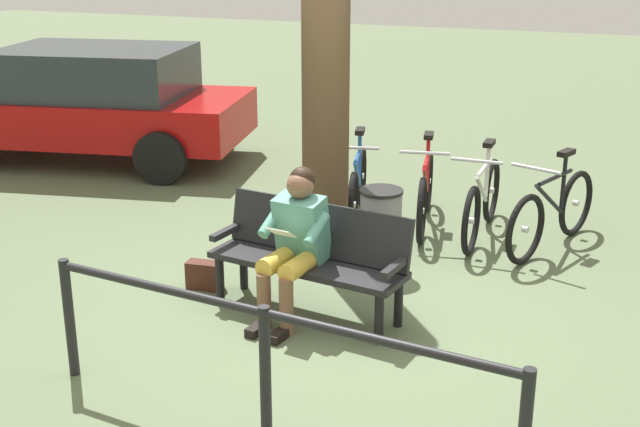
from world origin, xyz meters
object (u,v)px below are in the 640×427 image
bench (312,251)px  bicycle_red (425,192)px  bicycle_purple (358,187)px  parked_car (88,101)px  bicycle_green (552,213)px  tree_trunk (326,69)px  bicycle_silver (482,202)px  litter_bin (380,229)px  handbag (205,275)px  person_reading (295,238)px

bench → bicycle_red: 2.33m
bicycle_purple → bicycle_red: bearing=81.3°
bicycle_red → parked_car: parked_car is taller
bicycle_green → bicycle_purple: size_ratio=0.97×
tree_trunk → bicycle_purple: tree_trunk is taller
bench → bicycle_purple: 2.27m
tree_trunk → bicycle_green: bearing=-158.7°
bicycle_silver → bicycle_red: bearing=-99.6°
litter_bin → bicycle_purple: 1.34m
litter_bin → bicycle_green: bearing=-142.9°
handbag → bicycle_green: (-2.63, -2.02, 0.24)m
bench → bicycle_green: size_ratio=1.04×
litter_bin → parked_car: size_ratio=0.17×
person_reading → parked_car: size_ratio=0.27×
person_reading → bicycle_silver: (-1.02, -2.35, -0.31)m
litter_bin → person_reading: bearing=75.0°
bicycle_green → parked_car: parked_car is taller
tree_trunk → bicycle_purple: (-0.01, -0.93, -1.36)m
bicycle_silver → bicycle_red: 0.61m
bench → litter_bin: bench is taller
bicycle_red → bicycle_green: bearing=70.6°
litter_bin → bicycle_silver: bearing=-121.4°
handbag → bicycle_silver: size_ratio=0.18×
bicycle_green → bicycle_red: size_ratio=0.96×
handbag → litter_bin: 1.61m
person_reading → handbag: bearing=-5.0°
bicycle_red → tree_trunk: bearing=-46.4°
tree_trunk → parked_car: size_ratio=0.77×
litter_bin → bicycle_green: bicycle_green is taller
person_reading → handbag: 1.10m
handbag → litter_bin: size_ratio=0.41×
bench → person_reading: (0.08, 0.15, 0.16)m
bicycle_silver → bicycle_purple: same height
bicycle_green → bicycle_silver: (0.68, -0.10, 0.00)m
bench → parked_car: 5.51m
tree_trunk → bicycle_silver: (-1.32, -0.88, -1.36)m
bicycle_purple → tree_trunk: bearing=-14.3°
bicycle_purple → bench: bearing=-4.3°
bench → bicycle_silver: bicycle_silver is taller
person_reading → parked_car: 5.54m
bench → bicycle_purple: bearing=-71.9°
bicycle_purple → litter_bin: bearing=13.7°
handbag → tree_trunk: 2.12m
bench → bicycle_silver: 2.39m
litter_bin → bench: bearing=76.7°
handbag → bicycle_purple: bicycle_purple is taller
tree_trunk → person_reading: bearing=101.6°
bicycle_red → bicycle_purple: bearing=-95.5°
handbag → bench: bearing=175.7°
parked_car → bench: bearing=132.4°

